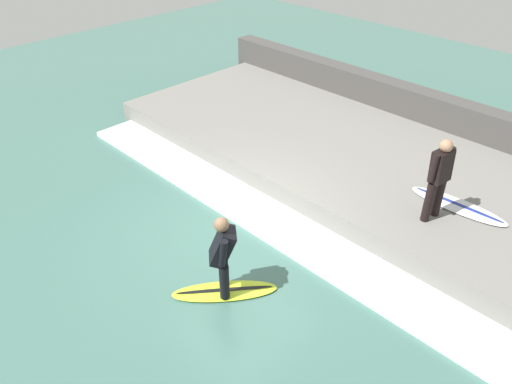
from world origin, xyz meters
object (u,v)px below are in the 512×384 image
object	(u,v)px
surfboard_riding	(225,291)
surfer_waiting_near	(439,176)
surfboard_waiting_near	(458,206)
surfer_riding	(223,252)

from	to	relation	value
surfboard_riding	surfer_waiting_near	xyz separation A→B (m)	(3.49, -1.56, 1.34)
surfer_waiting_near	surfboard_waiting_near	bearing A→B (deg)	-18.22
surfer_riding	surfboard_waiting_near	bearing A→B (deg)	-23.25
surfboard_riding	surfer_waiting_near	size ratio (longest dim) A/B	1.04
surfer_riding	surfer_waiting_near	distance (m)	3.86
surfboard_riding	surfer_riding	xyz separation A→B (m)	(0.00, 0.00, 0.82)
surfer_waiting_near	surfboard_waiting_near	xyz separation A→B (m)	(0.64, -0.21, -0.83)
surfboard_riding	surfer_riding	world-z (taller)	surfer_riding
surfer_waiting_near	surfboard_waiting_near	distance (m)	1.07
surfboard_riding	surfboard_waiting_near	distance (m)	4.52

